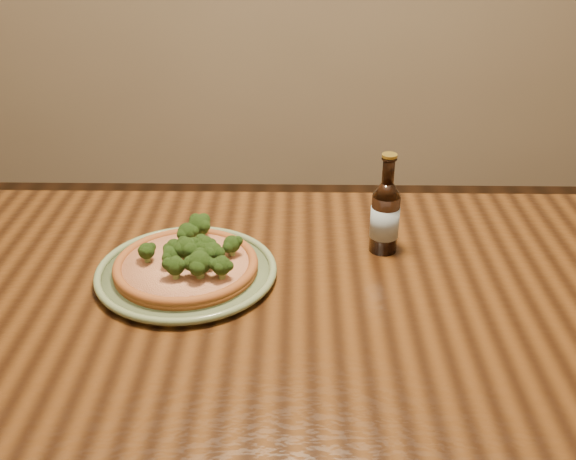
{
  "coord_description": "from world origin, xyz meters",
  "views": [
    {
      "loc": [
        0.12,
        -0.85,
        1.4
      ],
      "look_at": [
        0.11,
        0.24,
        0.82
      ],
      "focal_mm": 42.0,
      "sensor_mm": 36.0,
      "label": 1
    }
  ],
  "objects_px": {
    "beer_bottle": "(385,216)",
    "plate": "(187,272)",
    "pizza": "(188,262)",
    "table": "(227,346)"
  },
  "relations": [
    {
      "from": "beer_bottle",
      "to": "plate",
      "type": "bearing_deg",
      "value": -151.44
    },
    {
      "from": "pizza",
      "to": "plate",
      "type": "bearing_deg",
      "value": -155.26
    },
    {
      "from": "pizza",
      "to": "beer_bottle",
      "type": "relative_size",
      "value": 1.31
    },
    {
      "from": "plate",
      "to": "pizza",
      "type": "distance_m",
      "value": 0.02
    },
    {
      "from": "plate",
      "to": "beer_bottle",
      "type": "distance_m",
      "value": 0.39
    },
    {
      "from": "table",
      "to": "pizza",
      "type": "xyz_separation_m",
      "value": [
        -0.07,
        0.09,
        0.12
      ]
    },
    {
      "from": "pizza",
      "to": "beer_bottle",
      "type": "bearing_deg",
      "value": 15.78
    },
    {
      "from": "table",
      "to": "beer_bottle",
      "type": "bearing_deg",
      "value": 33.06
    },
    {
      "from": "table",
      "to": "beer_bottle",
      "type": "xyz_separation_m",
      "value": [
        0.29,
        0.19,
        0.17
      ]
    },
    {
      "from": "plate",
      "to": "beer_bottle",
      "type": "height_order",
      "value": "beer_bottle"
    }
  ]
}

